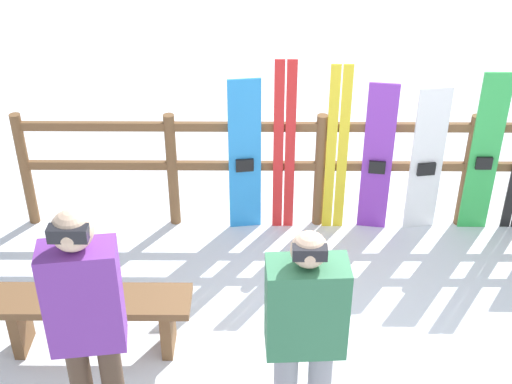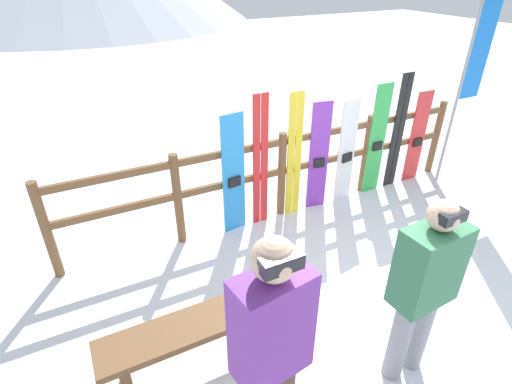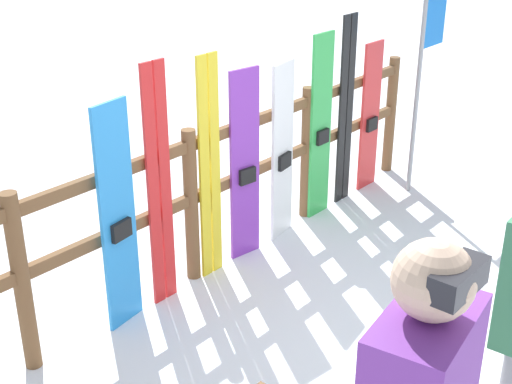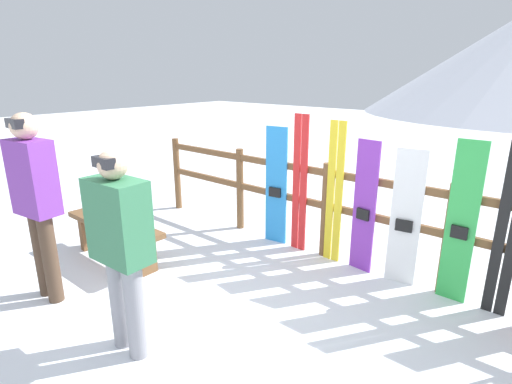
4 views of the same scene
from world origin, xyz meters
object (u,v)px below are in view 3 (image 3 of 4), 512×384
at_px(ski_pair_red, 159,188).
at_px(snowboard_red, 370,117).
at_px(snowboard_purple, 245,166).
at_px(ski_pair_yellow, 210,170).
at_px(snowboard_blue, 118,219).
at_px(ski_pair_black, 346,111).
at_px(snowboard_white, 282,152).
at_px(snowboard_green, 321,128).

distance_m(ski_pair_red, snowboard_red, 2.59).
bearing_deg(ski_pair_red, snowboard_purple, -0.23).
bearing_deg(ski_pair_red, ski_pair_yellow, 0.00).
height_order(ski_pair_yellow, snowboard_purple, ski_pair_yellow).
bearing_deg(snowboard_blue, ski_pair_black, 0.08).
distance_m(ski_pair_red, ski_pair_yellow, 0.47).
xyz_separation_m(ski_pair_red, ski_pair_black, (2.18, 0.00, -0.01)).
distance_m(snowboard_white, snowboard_red, 1.29).
bearing_deg(snowboard_white, snowboard_blue, 180.00).
distance_m(snowboard_blue, ski_pair_black, 2.53).
height_order(snowboard_blue, snowboard_red, snowboard_blue).
xyz_separation_m(snowboard_blue, snowboard_green, (2.16, 0.00, 0.03)).
bearing_deg(snowboard_purple, snowboard_green, 0.01).
xyz_separation_m(snowboard_white, snowboard_red, (1.29, -0.00, -0.03)).
relative_size(snowboard_green, snowboard_red, 1.15).
relative_size(snowboard_blue, snowboard_red, 1.10).
bearing_deg(snowboard_blue, snowboard_green, 0.00).
xyz_separation_m(snowboard_blue, ski_pair_black, (2.53, 0.00, 0.08)).
distance_m(snowboard_purple, snowboard_red, 1.74).
relative_size(ski_pair_red, ski_pair_yellow, 1.02).
xyz_separation_m(ski_pair_red, ski_pair_yellow, (0.47, 0.00, -0.02)).
distance_m(snowboard_purple, ski_pair_black, 1.34).
bearing_deg(snowboard_green, ski_pair_red, 179.89).
relative_size(snowboard_blue, snowboard_green, 0.96).
bearing_deg(snowboard_purple, snowboard_blue, 180.00).
xyz_separation_m(ski_pair_red, snowboard_green, (1.80, -0.00, -0.06)).
bearing_deg(snowboard_green, ski_pair_yellow, 179.86).
height_order(snowboard_green, snowboard_red, snowboard_green).
bearing_deg(snowboard_white, snowboard_green, 0.01).
xyz_separation_m(snowboard_green, ski_pair_black, (0.37, 0.00, 0.05)).
bearing_deg(ski_pair_yellow, snowboard_green, -0.14).
height_order(ski_pair_red, snowboard_purple, ski_pair_red).
xyz_separation_m(ski_pair_yellow, ski_pair_black, (1.70, 0.00, 0.01)).
height_order(snowboard_blue, ski_pair_black, ski_pair_black).
height_order(snowboard_white, snowboard_green, snowboard_green).
bearing_deg(snowboard_blue, snowboard_white, -0.00).
xyz_separation_m(snowboard_purple, ski_pair_black, (1.33, 0.00, 0.10)).
height_order(ski_pair_yellow, snowboard_red, ski_pair_yellow).
height_order(snowboard_blue, snowboard_green, snowboard_green).
xyz_separation_m(snowboard_blue, snowboard_purple, (1.20, -0.00, -0.02)).
bearing_deg(ski_pair_black, snowboard_purple, -179.85).
relative_size(snowboard_purple, snowboard_green, 0.93).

